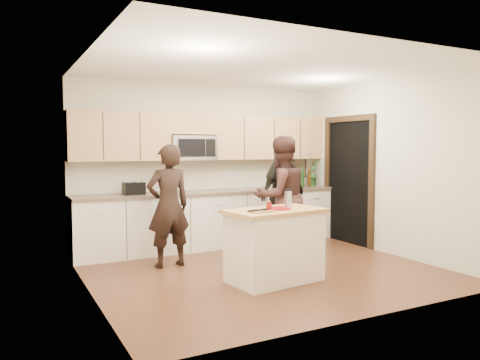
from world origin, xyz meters
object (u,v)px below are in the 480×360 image
toaster (134,188)px  woman_left (168,206)px  island (275,245)px  woman_right (283,194)px  woman_center (281,197)px

toaster → woman_left: size_ratio=0.18×
island → toaster: 2.55m
woman_left → woman_right: 1.93m
woman_right → toaster: bearing=-43.4°
woman_left → island: bearing=122.3°
woman_right → island: bearing=31.0°
island → woman_right: (1.00, 1.37, 0.47)m
island → woman_center: 1.39m
woman_left → woman_center: woman_center is taller
island → woman_right: bearing=46.8°
island → toaster: (-1.18, 2.18, 0.58)m
woman_center → woman_right: 0.38m
toaster → woman_center: (1.94, -1.12, -0.12)m
island → woman_left: bearing=118.4°
woman_left → woman_right: woman_right is taller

